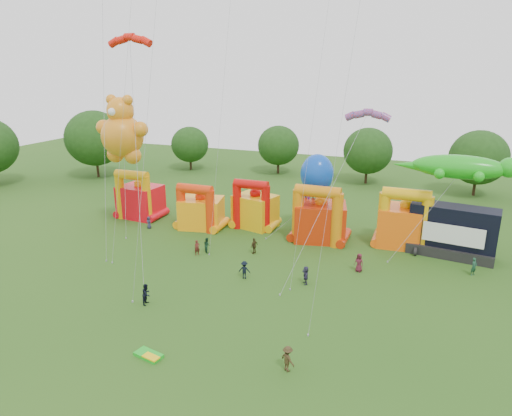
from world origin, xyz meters
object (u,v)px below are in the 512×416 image
(gecko_kite, at_px, (432,205))
(octopus_kite, at_px, (303,200))
(spectator_4, at_px, (254,246))
(spectator_0, at_px, (149,222))
(bouncy_castle_0, at_px, (139,199))
(stage_trailer, at_px, (452,232))
(teddy_bear_kite, at_px, (123,142))
(bouncy_castle_2, at_px, (255,209))

(gecko_kite, distance_m, octopus_kite, 14.66)
(spectator_4, bearing_deg, octopus_kite, 177.30)
(spectator_0, bearing_deg, bouncy_castle_0, 157.16)
(spectator_0, xyz_separation_m, spectator_4, (15.20, -2.81, 0.11))
(stage_trailer, relative_size, teddy_bear_kite, 0.55)
(gecko_kite, xyz_separation_m, spectator_4, (-17.43, -5.18, -4.97))
(stage_trailer, bearing_deg, spectator_4, -160.04)
(gecko_kite, bearing_deg, spectator_4, -163.45)
(teddy_bear_kite, xyz_separation_m, spectator_0, (1.59, 1.75, -10.18))
(gecko_kite, relative_size, spectator_4, 6.63)
(bouncy_castle_0, height_order, spectator_0, bouncy_castle_0)
(spectator_0, height_order, spectator_4, spectator_4)
(bouncy_castle_0, bearing_deg, octopus_kite, 4.38)
(bouncy_castle_0, distance_m, spectator_0, 5.33)
(octopus_kite, height_order, spectator_4, octopus_kite)
(spectator_4, bearing_deg, stage_trailer, 128.69)
(bouncy_castle_2, xyz_separation_m, gecko_kite, (20.50, -2.88, 3.45))
(bouncy_castle_2, relative_size, gecko_kite, 0.53)
(octopus_kite, relative_size, spectator_4, 5.41)
(stage_trailer, bearing_deg, teddy_bear_kite, -170.49)
(stage_trailer, relative_size, gecko_kite, 0.76)
(bouncy_castle_2, bearing_deg, stage_trailer, -2.18)
(octopus_kite, bearing_deg, bouncy_castle_2, 179.00)
(bouncy_castle_0, xyz_separation_m, teddy_bear_kite, (2.07, -5.21, 8.44))
(bouncy_castle_0, distance_m, gecko_kite, 36.45)
(octopus_kite, bearing_deg, stage_trailer, -2.62)
(bouncy_castle_2, bearing_deg, octopus_kite, -1.00)
(spectator_4, bearing_deg, gecko_kite, 125.27)
(octopus_kite, bearing_deg, gecko_kite, -10.96)
(gecko_kite, bearing_deg, teddy_bear_kite, -173.13)
(bouncy_castle_0, height_order, spectator_4, bouncy_castle_0)
(gecko_kite, xyz_separation_m, octopus_kite, (-14.31, 2.77, -1.63))
(stage_trailer, xyz_separation_m, spectator_0, (-34.98, -4.38, -1.87))
(gecko_kite, relative_size, octopus_kite, 1.23)
(bouncy_castle_0, height_order, teddy_bear_kite, teddy_bear_kite)
(gecko_kite, height_order, spectator_0, gecko_kite)
(bouncy_castle_0, bearing_deg, spectator_0, -43.37)
(bouncy_castle_2, distance_m, octopus_kite, 6.46)
(spectator_0, bearing_deg, bouncy_castle_2, 43.93)
(stage_trailer, relative_size, spectator_0, 5.79)
(gecko_kite, bearing_deg, octopus_kite, 169.04)
(gecko_kite, distance_m, spectator_0, 33.10)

